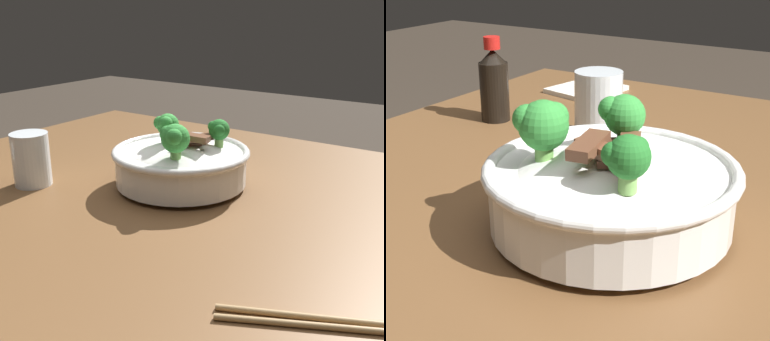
% 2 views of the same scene
% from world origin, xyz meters
% --- Properties ---
extents(rice_bowl, '(0.24, 0.24, 0.13)m').
position_xyz_m(rice_bowl, '(0.01, -0.02, 0.80)').
color(rice_bowl, white).
rests_on(rice_bowl, dining_table).
extents(drinking_glass, '(0.07, 0.07, 0.09)m').
position_xyz_m(drinking_glass, '(0.24, 0.12, 0.79)').
color(drinking_glass, white).
rests_on(drinking_glass, dining_table).
extents(soy_sauce_bottle, '(0.04, 0.04, 0.13)m').
position_xyz_m(soy_sauce_bottle, '(0.23, 0.29, 0.81)').
color(soy_sauce_bottle, black).
rests_on(soy_sauce_bottle, dining_table).
extents(folded_napkin, '(0.14, 0.12, 0.01)m').
position_xyz_m(folded_napkin, '(0.45, 0.26, 0.76)').
color(folded_napkin, silver).
rests_on(folded_napkin, dining_table).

